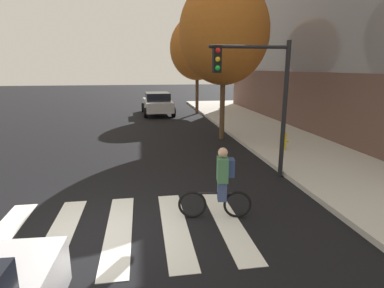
# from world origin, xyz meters

# --- Properties ---
(ground_plane) EXTENTS (120.00, 120.00, 0.00)m
(ground_plane) POSITION_xyz_m (0.00, 0.00, 0.00)
(ground_plane) COLOR black
(crosswalk_stripes) EXTENTS (6.60, 3.41, 0.01)m
(crosswalk_stripes) POSITION_xyz_m (-0.13, 0.00, 0.01)
(crosswalk_stripes) COLOR silver
(crosswalk_stripes) RESTS_ON ground
(sedan_mid) EXTENTS (2.38, 4.80, 1.63)m
(sedan_mid) POSITION_xyz_m (2.22, 17.33, 0.84)
(sedan_mid) COLOR #B7B7BC
(sedan_mid) RESTS_ON ground
(cyclist) EXTENTS (1.70, 0.39, 1.69)m
(cyclist) POSITION_xyz_m (2.78, 0.26, 0.84)
(cyclist) COLOR black
(cyclist) RESTS_ON ground
(traffic_light_near) EXTENTS (2.47, 0.28, 4.20)m
(traffic_light_near) POSITION_xyz_m (4.57, 2.76, 2.86)
(traffic_light_near) COLOR black
(traffic_light_near) RESTS_ON ground
(fire_hydrant) EXTENTS (0.33, 0.22, 0.78)m
(fire_hydrant) POSITION_xyz_m (6.73, 5.44, 0.53)
(fire_hydrant) COLOR gold
(fire_hydrant) RESTS_ON sidewalk
(street_tree_near) EXTENTS (4.15, 4.15, 7.38)m
(street_tree_near) POSITION_xyz_m (4.91, 8.48, 4.99)
(street_tree_near) COLOR #4C3823
(street_tree_near) RESTS_ON ground
(street_tree_mid) EXTENTS (3.99, 3.99, 7.09)m
(street_tree_mid) POSITION_xyz_m (5.21, 17.25, 4.79)
(street_tree_mid) COLOR #4C3823
(street_tree_mid) RESTS_ON ground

